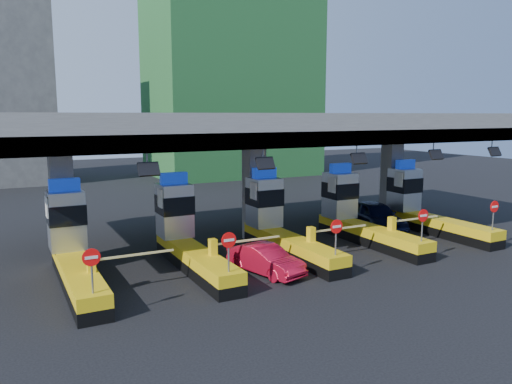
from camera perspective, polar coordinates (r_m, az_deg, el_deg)
name	(u,v)px	position (r m, az deg, el deg)	size (l,w,h in m)	color
ground	(281,252)	(25.68, 2.86, -6.82)	(120.00, 120.00, 0.00)	black
toll_canopy	(255,129)	(27.26, -0.11, 7.16)	(28.00, 12.09, 7.00)	slate
toll_lane_far_left	(72,248)	(22.44, -20.25, -5.99)	(4.43, 8.00, 4.16)	black
toll_lane_left	(185,235)	(23.54, -8.07, -4.84)	(4.43, 8.00, 4.16)	black
toll_lane_center	(278,224)	(25.58, 2.57, -3.66)	(4.43, 8.00, 4.16)	black
toll_lane_right	(356,215)	(28.37, 11.36, -2.58)	(4.43, 8.00, 4.16)	black
toll_lane_far_right	(422,207)	(31.70, 18.42, -1.67)	(4.43, 8.00, 4.16)	black
bg_building_scaffold	(231,52)	(59.12, -2.88, 15.69)	(18.00, 12.00, 28.00)	#1E5926
van	(375,216)	(31.07, 13.49, -2.66)	(2.05, 5.10, 1.74)	black
red_car	(266,260)	(22.08, 1.10, -7.72)	(1.34, 3.85, 1.27)	red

